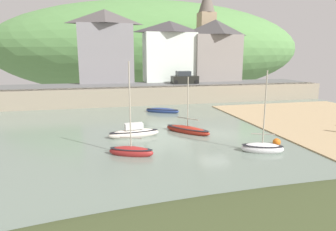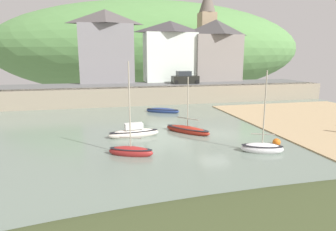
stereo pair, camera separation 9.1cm
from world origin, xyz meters
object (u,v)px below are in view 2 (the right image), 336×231
object	(u,v)px
waterfront_building_left	(106,46)
sailboat_blue_trim	(134,133)
waterfront_building_right	(215,50)
rowboat_small_beached	(163,111)
church_with_spire	(207,32)
motorboat_with_cabin	(131,151)
dinghy_open_wooden	(187,130)
sailboat_white_hull	(262,148)
parked_car_near_slipway	(185,78)
mooring_buoy	(277,142)
waterfront_building_centre	(170,51)

from	to	relation	value
waterfront_building_left	sailboat_blue_trim	world-z (taller)	waterfront_building_left
waterfront_building_right	rowboat_small_beached	world-z (taller)	waterfront_building_right
waterfront_building_right	church_with_spire	distance (m)	5.20
waterfront_building_right	motorboat_with_cabin	world-z (taller)	waterfront_building_right
church_with_spire	dinghy_open_wooden	world-z (taller)	church_with_spire
dinghy_open_wooden	sailboat_white_hull	xyz separation A→B (m)	(3.60, -6.35, 0.05)
church_with_spire	parked_car_near_slipway	size ratio (longest dim) A/B	4.00
dinghy_open_wooden	parked_car_near_slipway	distance (m)	20.64
sailboat_blue_trim	church_with_spire	bearing A→B (deg)	53.91
dinghy_open_wooden	parked_car_near_slipway	size ratio (longest dim) A/B	1.23
church_with_spire	sailboat_blue_trim	world-z (taller)	church_with_spire
rowboat_small_beached	sailboat_blue_trim	size ratio (longest dim) A/B	0.92
waterfront_building_right	church_with_spire	bearing A→B (deg)	92.07
mooring_buoy	church_with_spire	bearing A→B (deg)	78.79
church_with_spire	motorboat_with_cabin	world-z (taller)	church_with_spire
sailboat_blue_trim	sailboat_white_hull	world-z (taller)	sailboat_white_hull
waterfront_building_centre	waterfront_building_right	size ratio (longest dim) A/B	0.96
rowboat_small_beached	waterfront_building_right	bearing A→B (deg)	79.18
church_with_spire	mooring_buoy	size ratio (longest dim) A/B	27.52
church_with_spire	parked_car_near_slipway	bearing A→B (deg)	-127.82
mooring_buoy	waterfront_building_right	bearing A→B (deg)	77.03
waterfront_building_right	sailboat_blue_trim	distance (m)	30.66
motorboat_with_cabin	mooring_buoy	bearing A→B (deg)	23.08
rowboat_small_beached	sailboat_blue_trim	bearing A→B (deg)	-85.34
waterfront_building_right	dinghy_open_wooden	size ratio (longest dim) A/B	2.00
dinghy_open_wooden	mooring_buoy	world-z (taller)	dinghy_open_wooden
rowboat_small_beached	parked_car_near_slipway	distance (m)	11.93
waterfront_building_centre	sailboat_white_hull	size ratio (longest dim) A/B	1.65
waterfront_building_left	sailboat_white_hull	bearing A→B (deg)	-72.53
rowboat_small_beached	sailboat_white_hull	world-z (taller)	sailboat_white_hull
mooring_buoy	sailboat_blue_trim	bearing A→B (deg)	155.27
waterfront_building_right	sailboat_blue_trim	bearing A→B (deg)	-125.15
sailboat_white_hull	parked_car_near_slipway	distance (m)	26.22
mooring_buoy	waterfront_building_left	bearing A→B (deg)	111.76
dinghy_open_wooden	church_with_spire	bearing A→B (deg)	116.15
church_with_spire	waterfront_building_left	bearing A→B (deg)	-167.61
waterfront_building_left	motorboat_with_cabin	xyz separation A→B (m)	(0.42, -28.99, -7.81)
motorboat_with_cabin	parked_car_near_slipway	xyz separation A→B (m)	(11.19, 24.49, 2.89)
sailboat_blue_trim	motorboat_with_cabin	distance (m)	4.70
rowboat_small_beached	parked_car_near_slipway	world-z (taller)	parked_car_near_slipway
sailboat_white_hull	parked_car_near_slipway	size ratio (longest dim) A/B	1.44
waterfront_building_left	church_with_spire	distance (m)	18.85
rowboat_small_beached	mooring_buoy	bearing A→B (deg)	-38.51
waterfront_building_right	sailboat_white_hull	distance (m)	32.55
church_with_spire	sailboat_blue_trim	xyz separation A→B (m)	(-17.00, -28.36, -10.59)
waterfront_building_right	rowboat_small_beached	bearing A→B (deg)	-130.74
waterfront_building_right	mooring_buoy	xyz separation A→B (m)	(-6.71, -29.16, -7.42)
sailboat_white_hull	mooring_buoy	size ratio (longest dim) A/B	9.90
waterfront_building_left	dinghy_open_wooden	distance (m)	26.09
dinghy_open_wooden	rowboat_small_beached	bearing A→B (deg)	140.49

